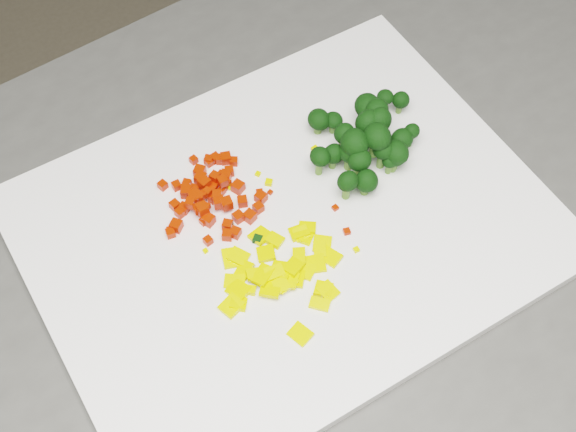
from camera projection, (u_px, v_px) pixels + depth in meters
counter_block at (311, 372)px, 1.15m from camera, size 0.89×0.64×0.90m
cutting_board at (288, 226)px, 0.74m from camera, size 0.48×0.38×0.01m
carrot_pile at (209, 194)px, 0.74m from camera, size 0.10×0.10×0.03m
pepper_pile at (283, 277)px, 0.70m from camera, size 0.12×0.12×0.02m
broccoli_pile at (365, 129)px, 0.76m from camera, size 0.12×0.12×0.06m
carrot_cube_0 at (194, 160)px, 0.77m from camera, size 0.01×0.01×0.01m
carrot_cube_1 at (199, 174)px, 0.76m from camera, size 0.01×0.01×0.01m
carrot_cube_2 at (238, 217)px, 0.73m from camera, size 0.01×0.01×0.01m
carrot_cube_3 at (223, 181)px, 0.74m from camera, size 0.01×0.01×0.01m
carrot_cube_4 at (201, 212)px, 0.74m from camera, size 0.01×0.01×0.01m
carrot_cube_5 at (258, 208)px, 0.74m from camera, size 0.01×0.01×0.01m
carrot_cube_6 at (220, 159)px, 0.77m from camera, size 0.01×0.01×0.01m
carrot_cube_7 at (227, 235)px, 0.72m from camera, size 0.01×0.01×0.01m
carrot_cube_8 at (204, 221)px, 0.73m from camera, size 0.01×0.01×0.01m
carrot_cube_9 at (176, 226)px, 0.73m from camera, size 0.01×0.01×0.01m
carrot_cube_10 at (202, 209)px, 0.73m from camera, size 0.01×0.01×0.01m
carrot_cube_11 at (180, 213)px, 0.74m from camera, size 0.01×0.01×0.01m
carrot_cube_12 at (175, 205)px, 0.74m from camera, size 0.01×0.01×0.01m
carrot_cube_13 at (198, 209)px, 0.73m from camera, size 0.01×0.01×0.01m
carrot_cube_14 at (206, 207)px, 0.73m from camera, size 0.01×0.01×0.01m
carrot_cube_15 at (221, 175)px, 0.76m from camera, size 0.01×0.01×0.01m
carrot_cube_16 at (163, 185)px, 0.75m from camera, size 0.01×0.01×0.01m
carrot_cube_17 at (214, 197)px, 0.75m from camera, size 0.01×0.01×0.01m
carrot_cube_18 at (209, 160)px, 0.77m from camera, size 0.01×0.01×0.01m
carrot_cube_19 at (227, 203)px, 0.73m from camera, size 0.01×0.01×0.01m
carrot_cube_20 at (216, 199)px, 0.74m from camera, size 0.01×0.01×0.01m
carrot_cube_21 at (219, 202)px, 0.74m from camera, size 0.01×0.01×0.01m
carrot_cube_22 at (242, 202)px, 0.74m from camera, size 0.01×0.01×0.01m
carrot_cube_23 at (215, 177)px, 0.75m from camera, size 0.01×0.01×0.01m
carrot_cube_24 at (229, 171)px, 0.76m from camera, size 0.01×0.01×0.01m
carrot_cube_25 at (215, 158)px, 0.77m from camera, size 0.01×0.01×0.01m
carrot_cube_26 at (226, 176)px, 0.76m from camera, size 0.01×0.01×0.01m
carrot_cube_27 at (204, 194)px, 0.74m from camera, size 0.01×0.01×0.01m
carrot_cube_28 at (197, 197)px, 0.74m from camera, size 0.01×0.01×0.01m
carrot_cube_29 at (200, 171)px, 0.76m from camera, size 0.01×0.01×0.01m
carrot_cube_30 at (201, 178)px, 0.76m from camera, size 0.01×0.01×0.01m
carrot_cube_31 at (235, 233)px, 0.72m from camera, size 0.01×0.01×0.01m
carrot_cube_32 at (238, 187)px, 0.75m from camera, size 0.01×0.01×0.01m
carrot_cube_33 at (209, 163)px, 0.77m from camera, size 0.01×0.01×0.01m
carrot_cube_34 at (208, 192)px, 0.74m from camera, size 0.01×0.01×0.01m
carrot_cube_35 at (195, 195)px, 0.74m from camera, size 0.01×0.01×0.01m
carrot_cube_36 at (226, 184)px, 0.75m from camera, size 0.01×0.01×0.01m
carrot_cube_37 at (190, 203)px, 0.73m from camera, size 0.01×0.01×0.01m
carrot_cube_38 at (234, 161)px, 0.77m from camera, size 0.01×0.01×0.01m
carrot_cube_39 at (198, 197)px, 0.74m from camera, size 0.01×0.01×0.01m
carrot_cube_40 at (194, 190)px, 0.75m from camera, size 0.01×0.01×0.01m
carrot_cube_41 at (250, 216)px, 0.73m from camera, size 0.01×0.01×0.01m
carrot_cube_42 at (194, 198)px, 0.74m from camera, size 0.01×0.01×0.01m
carrot_cube_43 at (184, 208)px, 0.74m from camera, size 0.01×0.01×0.01m
carrot_cube_44 at (170, 231)px, 0.73m from camera, size 0.01×0.01×0.01m
carrot_cube_45 at (209, 220)px, 0.73m from camera, size 0.01×0.01×0.01m
carrot_cube_46 at (221, 191)px, 0.75m from camera, size 0.01×0.01×0.01m
carrot_cube_47 at (187, 184)px, 0.75m from camera, size 0.01×0.01×0.01m
carrot_cube_48 at (187, 192)px, 0.75m from camera, size 0.01×0.01×0.01m
carrot_cube_49 at (227, 225)px, 0.73m from camera, size 0.01×0.01×0.01m
carrot_cube_50 at (261, 197)px, 0.75m from camera, size 0.01×0.01×0.01m
carrot_cube_51 at (211, 189)px, 0.75m from camera, size 0.01×0.01×0.01m
carrot_cube_52 at (203, 194)px, 0.74m from camera, size 0.01×0.01×0.01m
carrot_cube_53 at (217, 196)px, 0.74m from camera, size 0.01×0.01×0.01m
carrot_cube_54 at (226, 158)px, 0.77m from camera, size 0.01×0.01×0.01m
carrot_cube_55 at (204, 183)px, 0.74m from camera, size 0.01×0.01×0.01m
carrot_cube_56 at (177, 186)px, 0.75m from camera, size 0.01×0.01×0.01m
carrot_cube_57 at (170, 233)px, 0.72m from camera, size 0.01×0.01×0.01m
carrot_cube_58 at (208, 241)px, 0.72m from camera, size 0.01×0.01×0.01m
carrot_cube_59 at (260, 193)px, 0.75m from camera, size 0.01×0.01×0.01m
pepper_chunk_0 at (266, 254)px, 0.72m from camera, size 0.02×0.02×0.01m
pepper_chunk_1 at (306, 238)px, 0.72m from camera, size 0.02×0.02×0.01m
pepper_chunk_2 at (257, 274)px, 0.70m from camera, size 0.02×0.02×0.01m
pepper_chunk_3 at (238, 304)px, 0.69m from camera, size 0.02×0.02×0.01m
pepper_chunk_4 at (289, 280)px, 0.70m from camera, size 0.02×0.02×0.00m
pepper_chunk_5 at (238, 290)px, 0.69m from camera, size 0.02×0.02×0.01m
pepper_chunk_6 at (231, 306)px, 0.69m from camera, size 0.02×0.02×0.01m
pepper_chunk_7 at (307, 227)px, 0.73m from camera, size 0.02×0.02×0.01m
pepper_chunk_8 at (299, 256)px, 0.71m from camera, size 0.02×0.02×0.01m
pepper_chunk_9 at (286, 282)px, 0.70m from camera, size 0.02×0.02×0.01m
pepper_chunk_10 at (293, 267)px, 0.70m from camera, size 0.02×0.02×0.01m
pepper_chunk_11 at (320, 250)px, 0.72m from camera, size 0.02×0.02×0.01m
pepper_chunk_12 at (239, 257)px, 0.71m from camera, size 0.02×0.02×0.01m
pepper_chunk_13 at (320, 304)px, 0.69m from camera, size 0.02×0.02×0.01m
pepper_chunk_14 at (323, 289)px, 0.70m from camera, size 0.02×0.02×0.01m
pepper_chunk_15 at (328, 292)px, 0.69m from camera, size 0.02×0.02×0.01m
pepper_chunk_16 at (275, 240)px, 0.72m from camera, size 0.02×0.02×0.01m
pepper_chunk_17 at (299, 232)px, 0.73m from camera, size 0.02×0.02×0.01m
pepper_chunk_18 at (263, 275)px, 0.70m from camera, size 0.02×0.02×0.01m
pepper_chunk_19 at (304, 270)px, 0.71m from camera, size 0.02×0.02×0.01m
pepper_chunk_20 at (288, 271)px, 0.70m from camera, size 0.02×0.01×0.01m
pepper_chunk_21 at (294, 278)px, 0.70m from camera, size 0.02×0.02×0.01m
pepper_chunk_22 at (274, 272)px, 0.70m from camera, size 0.02×0.02×0.01m
pepper_chunk_23 at (301, 234)px, 0.73m from camera, size 0.02×0.02×0.01m
pepper_chunk_24 at (316, 264)px, 0.71m from camera, size 0.02×0.02×0.01m
pepper_chunk_25 at (281, 285)px, 0.69m from camera, size 0.02×0.02×0.01m
pepper_chunk_26 at (300, 334)px, 0.67m from camera, size 0.02×0.02×0.01m
pepper_chunk_27 at (235, 282)px, 0.70m from camera, size 0.02×0.02×0.01m
pepper_chunk_28 at (271, 288)px, 0.69m from camera, size 0.02×0.03×0.01m
pepper_chunk_29 at (281, 270)px, 0.70m from camera, size 0.03×0.03×0.01m
pepper_chunk_30 at (330, 257)px, 0.71m from camera, size 0.02×0.02×0.01m
pepper_chunk_31 at (260, 236)px, 0.73m from camera, size 0.02×0.02×0.01m
pepper_chunk_32 at (283, 279)px, 0.70m from camera, size 0.02×0.02×0.01m
pepper_chunk_33 at (230, 258)px, 0.71m from camera, size 0.02×0.02×0.01m
pepper_chunk_34 at (244, 270)px, 0.71m from camera, size 0.02×0.02×0.01m
pepper_chunk_35 at (322, 244)px, 0.72m from camera, size 0.02×0.02×0.01m
broccoli_floret_0 at (389, 164)px, 0.76m from camera, size 0.02×0.02×0.02m
broccoli_floret_1 at (368, 132)px, 0.76m from camera, size 0.03×0.03×0.02m
broccoli_floret_2 at (343, 138)px, 0.76m from camera, size 0.03×0.03×0.03m
broccoli_floret_3 at (366, 113)px, 0.78m from camera, size 0.04×0.04×0.04m
broccoli_floret_4 at (375, 115)px, 0.77m from camera, size 0.03×0.03×0.03m
broccoli_floret_5 at (400, 104)px, 0.80m from camera, size 0.02×0.02×0.02m
broccoli_floret_6 at (401, 142)px, 0.77m from camera, size 0.03×0.03×0.03m
broccoli_floret_7 at (358, 166)px, 0.75m from camera, size 0.03×0.03×0.04m
broccoli_floret_8 at (319, 163)px, 0.75m from camera, size 0.03×0.03×0.03m
broccoli_floret_9 at (333, 158)px, 0.76m from camera, size 0.03×0.03×0.03m
broccoli_floret_10 at (395, 157)px, 0.76m from camera, size 0.03×0.03×0.03m
broccoli_floret_11 at (370, 130)px, 0.77m from camera, size 0.03×0.03×0.03m
broccoli_floret_12 at (384, 102)px, 0.80m from camera, size 0.02×0.02×0.03m
broccoli_floret_13 at (410, 136)px, 0.77m from camera, size 0.02×0.02×0.03m
broccoli_floret_14 at (365, 184)px, 0.74m from camera, size 0.03×0.03×0.03m
broccoli_floret_15 at (366, 128)px, 0.76m from camera, size 0.04×0.04×0.03m
broccoli_floret_16 at (378, 125)px, 0.76m from camera, size 0.04×0.04×0.03m
broccoli_floret_17 at (375, 142)px, 0.75m from camera, size 0.04×0.04×0.04m
broccoli_floret_18 at (349, 157)px, 0.76m from camera, size 0.03×0.03×0.03m
broccoli_floret_19 at (347, 187)px, 0.74m from camera, size 0.03×0.03×0.03m
broccoli_floret_20 at (353, 147)px, 0.75m from camera, size 0.04×0.04×0.03m
broccoli_floret_21 at (318, 123)px, 0.78m from camera, size 0.03×0.03×0.03m
broccoli_floret_22 at (382, 155)px, 0.76m from camera, size 0.03×0.03×0.03m
broccoli_floret_23 at (333, 124)px, 0.78m from camera, size 0.02×0.02×0.02m
broccoli_floret_24 at (394, 161)px, 0.76m from camera, size 0.02×0.02×0.03m
broccoli_floret_25 at (371, 114)px, 0.78m from camera, size 0.03×0.03×0.03m
stray_bit_0 at (251, 290)px, 0.69m from camera, size 0.01×0.01×0.01m
stray_bit_1 at (315, 149)px, 0.78m from camera, size 0.01×0.01×0.00m
stray_bit_2 at (347, 231)px, 0.73m from camera, size 0.01×0.01×0.00m
stray_bit_3 at (269, 182)px, 0.76m from camera, size 0.01×0.01×0.00m
stray_bit_4 at (258, 239)px, 0.72m from camera, size 0.01×0.01×0.01m
stray_bit_5 at (228, 226)px, 0.73m from camera, size 0.01×0.01×0.01m
stray_bit_6 at (258, 174)px, 0.76m from camera, size 0.01×0.01×0.00m
stray_bit_7 at (231, 187)px, 0.76m from camera, size 0.01×0.01×0.00m
stray_bit_8 at (335, 208)px, 0.74m from camera, size 0.01×0.01×0.00m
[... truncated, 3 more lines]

